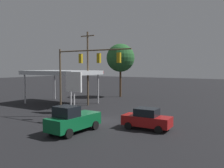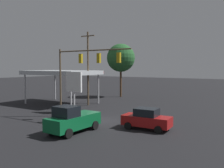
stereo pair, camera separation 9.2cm
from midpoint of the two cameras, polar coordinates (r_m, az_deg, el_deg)
ground_plane at (r=26.67m, az=-2.24°, el=-8.36°), size 200.00×200.00×0.00m
traffic_signal_assembly at (r=26.88m, az=-6.47°, el=4.16°), size 9.28×0.43×7.69m
utility_pole at (r=36.69m, az=-5.44°, el=3.92°), size 2.40×0.26×10.74m
gas_station_canopy at (r=39.09m, az=-11.35°, el=2.51°), size 10.54×7.51×5.09m
price_sign at (r=31.08m, az=-8.62°, el=0.08°), size 2.39×0.27×5.06m
pickup_parked at (r=22.03m, az=-8.91°, el=-8.09°), size 2.39×5.26×2.40m
sedan_far at (r=23.14m, az=8.02°, el=-7.90°), size 4.48×2.23×1.93m
street_tree at (r=46.86m, az=2.09°, el=5.97°), size 5.25×5.25×9.97m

